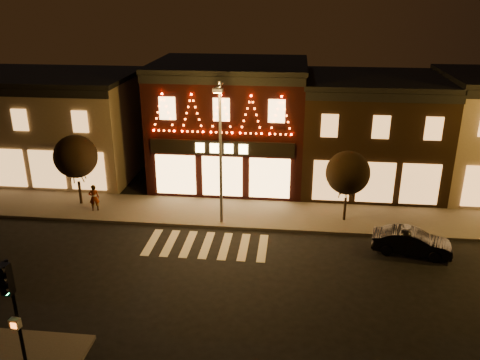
% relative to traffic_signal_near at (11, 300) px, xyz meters
% --- Properties ---
extents(ground, '(120.00, 120.00, 0.00)m').
position_rel_traffic_signal_near_xyz_m(ground, '(4.42, 6.65, -3.49)').
color(ground, black).
rests_on(ground, ground).
extents(sidewalk_far, '(44.00, 4.00, 0.15)m').
position_rel_traffic_signal_near_xyz_m(sidewalk_far, '(6.42, 14.65, -3.42)').
color(sidewalk_far, '#47423D').
rests_on(sidewalk_far, ground).
extents(building_left, '(12.20, 8.28, 7.30)m').
position_rel_traffic_signal_near_xyz_m(building_left, '(-8.58, 20.64, 0.17)').
color(building_left, '#7B6D57').
rests_on(building_left, ground).
extents(building_pulp, '(10.20, 8.34, 8.30)m').
position_rel_traffic_signal_near_xyz_m(building_pulp, '(4.42, 20.62, 0.67)').
color(building_pulp, black).
rests_on(building_pulp, ground).
extents(building_right_a, '(9.20, 8.28, 7.50)m').
position_rel_traffic_signal_near_xyz_m(building_right_a, '(13.92, 20.64, 0.27)').
color(building_right_a, black).
rests_on(building_right_a, ground).
extents(traffic_signal_near, '(0.36, 0.49, 4.74)m').
position_rel_traffic_signal_near_xyz_m(traffic_signal_near, '(0.00, 0.00, 0.00)').
color(traffic_signal_near, black).
rests_on(traffic_signal_near, sidewalk_near).
extents(streetlamp_mid, '(0.53, 1.87, 8.14)m').
position_rel_traffic_signal_near_xyz_m(streetlamp_mid, '(4.87, 13.01, 1.44)').
color(streetlamp_mid, '#59595E').
rests_on(streetlamp_mid, sidewalk_far).
extents(tree_left, '(2.65, 2.65, 4.43)m').
position_rel_traffic_signal_near_xyz_m(tree_left, '(-4.36, 14.94, -0.24)').
color(tree_left, black).
rests_on(tree_left, sidewalk_far).
extents(tree_right, '(2.50, 2.50, 4.18)m').
position_rel_traffic_signal_near_xyz_m(tree_right, '(11.96, 14.34, -0.41)').
color(tree_right, black).
rests_on(tree_right, sidewalk_far).
extents(dark_sedan, '(4.13, 2.08, 1.30)m').
position_rel_traffic_signal_near_xyz_m(dark_sedan, '(15.08, 10.96, -2.84)').
color(dark_sedan, black).
rests_on(dark_sedan, ground).
extents(pedestrian, '(0.70, 0.58, 1.66)m').
position_rel_traffic_signal_near_xyz_m(pedestrian, '(-3.06, 14.00, -2.51)').
color(pedestrian, gray).
rests_on(pedestrian, sidewalk_far).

